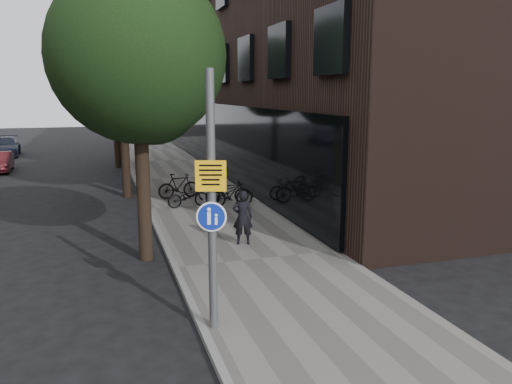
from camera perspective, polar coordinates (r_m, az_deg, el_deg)
name	(u,v)px	position (r m, az deg, el deg)	size (l,w,h in m)	color
ground	(301,318)	(10.25, 5.22, -14.10)	(120.00, 120.00, 0.00)	black
sidewalk	(208,206)	(19.41, -5.54, -1.61)	(4.50, 60.00, 0.12)	#64625D
curb_edge	(149,210)	(19.09, -12.16, -2.03)	(0.15, 60.00, 0.13)	slate
building_right_dark_brick	(294,17)	(33.16, 4.35, 19.30)	(12.00, 40.00, 18.00)	black
street_tree_near	(140,63)	(13.22, -13.10, 14.15)	(4.40, 4.40, 7.50)	black
street_tree_mid	(123,74)	(21.70, -14.99, 12.87)	(5.00, 5.00, 7.80)	black
street_tree_far	(115,79)	(30.68, -15.84, 12.27)	(5.00, 5.00, 7.80)	black
signpost	(212,203)	(8.83, -5.08, -1.24)	(0.52, 0.20, 4.67)	#595B5E
pedestrian	(243,217)	(14.18, -1.53, -2.92)	(0.57, 0.37, 1.57)	black
parked_bike_facade_near	(227,192)	(19.49, -3.30, 0.02)	(0.60, 1.73, 0.91)	black
parked_bike_facade_far	(231,194)	(18.82, -2.89, -0.19)	(0.49, 1.72, 1.03)	black
parked_bike_curb_near	(188,196)	(19.00, -7.78, -0.48)	(0.55, 1.58, 0.83)	black
parked_bike_curb_far	(179,186)	(20.62, -8.83, 0.70)	(0.48, 1.71, 1.03)	black
parked_car_mid	(0,162)	(31.38, -27.26, 3.05)	(1.17, 3.35, 1.10)	#4F161A
parked_car_far	(5,147)	(39.13, -26.76, 4.66)	(1.85, 4.54, 1.32)	black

